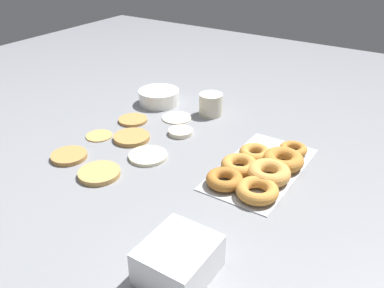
{
  "coord_description": "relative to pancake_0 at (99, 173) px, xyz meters",
  "views": [
    {
      "loc": [
        -0.84,
        -0.66,
        0.62
      ],
      "look_at": [
        0.04,
        -0.08,
        0.04
      ],
      "focal_mm": 38.0,
      "sensor_mm": 36.0,
      "label": 1
    }
  ],
  "objects": [
    {
      "name": "ground_plane",
      "position": [
        0.19,
        -0.07,
        -0.01
      ],
      "size": [
        3.0,
        3.0,
        0.0
      ],
      "primitive_type": "plane",
      "color": "gray"
    },
    {
      "name": "pancake_0",
      "position": [
        0.0,
        0.0,
        0.0
      ],
      "size": [
        0.12,
        0.12,
        0.01
      ],
      "primitive_type": "cylinder",
      "color": "tan",
      "rests_on": "ground_plane"
    },
    {
      "name": "pancake_1",
      "position": [
        0.32,
        0.15,
        -0.0
      ],
      "size": [
        0.1,
        0.1,
        0.01
      ],
      "primitive_type": "cylinder",
      "color": "#B27F42",
      "rests_on": "ground_plane"
    },
    {
      "name": "pancake_2",
      "position": [
        0.33,
        -0.05,
        0.0
      ],
      "size": [
        0.08,
        0.08,
        0.02
      ],
      "primitive_type": "cylinder",
      "color": "beige",
      "rests_on": "ground_plane"
    },
    {
      "name": "pancake_3",
      "position": [
        0.21,
        0.06,
        -0.0
      ],
      "size": [
        0.12,
        0.12,
        0.01
      ],
      "primitive_type": "cylinder",
      "color": "#B27F42",
      "rests_on": "ground_plane"
    },
    {
      "name": "pancake_4",
      "position": [
        0.02,
        0.14,
        -0.0
      ],
      "size": [
        0.11,
        0.11,
        0.01
      ],
      "primitive_type": "cylinder",
      "color": "#B27F42",
      "rests_on": "ground_plane"
    },
    {
      "name": "pancake_5",
      "position": [
        0.15,
        -0.05,
        -0.0
      ],
      "size": [
        0.12,
        0.12,
        0.01
      ],
      "primitive_type": "cylinder",
      "color": "beige",
      "rests_on": "ground_plane"
    },
    {
      "name": "pancake_6",
      "position": [
        0.17,
        0.17,
        -0.0
      ],
      "size": [
        0.09,
        0.09,
        0.01
      ],
      "primitive_type": "cylinder",
      "color": "tan",
      "rests_on": "ground_plane"
    },
    {
      "name": "pancake_7",
      "position": [
        0.42,
        0.03,
        -0.0
      ],
      "size": [
        0.1,
        0.1,
        0.01
      ],
      "primitive_type": "cylinder",
      "color": "beige",
      "rests_on": "ground_plane"
    },
    {
      "name": "donut_tray",
      "position": [
        0.25,
        -0.37,
        0.01
      ],
      "size": [
        0.38,
        0.21,
        0.04
      ],
      "color": "#ADAFB5",
      "rests_on": "ground_plane"
    },
    {
      "name": "batter_bowl",
      "position": [
        0.5,
        0.17,
        0.02
      ],
      "size": [
        0.15,
        0.15,
        0.05
      ],
      "color": "white",
      "rests_on": "ground_plane"
    },
    {
      "name": "container_stack",
      "position": [
        -0.18,
        -0.39,
        0.03
      ],
      "size": [
        0.15,
        0.13,
        0.08
      ],
      "color": "white",
      "rests_on": "ground_plane"
    },
    {
      "name": "paper_cup",
      "position": [
        0.52,
        -0.05,
        0.03
      ],
      "size": [
        0.08,
        0.08,
        0.08
      ],
      "color": "beige",
      "rests_on": "ground_plane"
    }
  ]
}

